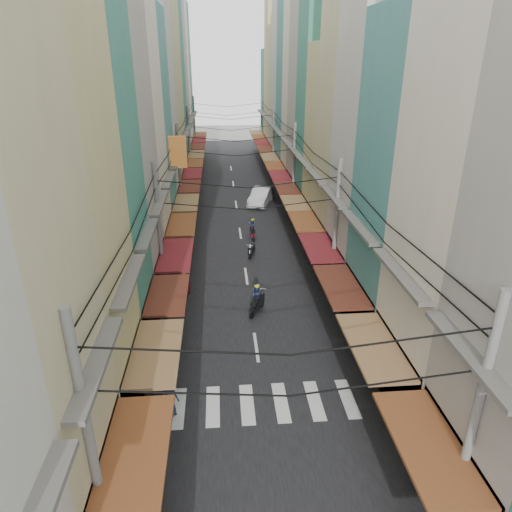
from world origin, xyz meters
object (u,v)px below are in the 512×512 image
white_car (261,204)px  market_umbrella (468,393)px  bicycle (360,294)px  traffic_sign (356,287)px

white_car → market_umbrella: (4.77, -30.24, 1.92)m
bicycle → market_umbrella: (0.52, -11.23, 1.92)m
white_car → traffic_sign: bearing=-64.2°
bicycle → white_car: bearing=36.5°
market_umbrella → traffic_sign: size_ratio=0.71×
white_car → traffic_sign: size_ratio=1.79×
bicycle → traffic_sign: 4.32m
white_car → traffic_sign: traffic_sign is taller
white_car → market_umbrella: size_ratio=2.54×
white_car → market_umbrella: bearing=-62.5°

